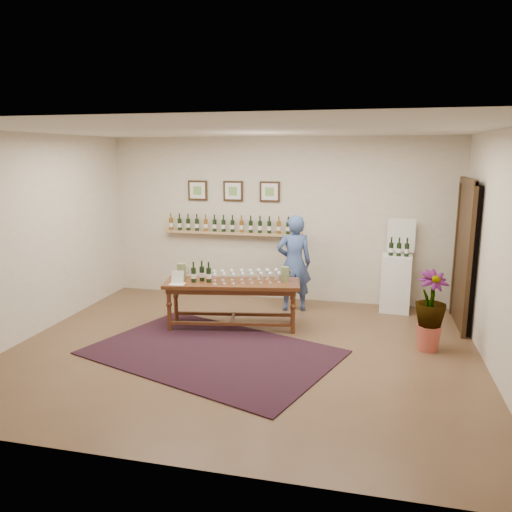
% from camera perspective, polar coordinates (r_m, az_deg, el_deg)
% --- Properties ---
extents(ground, '(6.00, 6.00, 0.00)m').
position_cam_1_polar(ground, '(6.61, -1.61, -10.76)').
color(ground, brown).
rests_on(ground, ground).
extents(room_shell, '(6.00, 6.00, 6.00)m').
position_cam_1_polar(room_shell, '(7.91, 16.89, 0.94)').
color(room_shell, beige).
rests_on(room_shell, ground).
extents(rug, '(3.52, 2.91, 0.02)m').
position_cam_1_polar(rug, '(6.56, -5.05, -10.90)').
color(rug, '#3F140B').
rests_on(rug, ground).
extents(tasting_table, '(2.03, 0.95, 0.69)m').
position_cam_1_polar(tasting_table, '(7.29, -2.74, -3.73)').
color(tasting_table, '#441E11').
rests_on(tasting_table, ground).
extents(table_glasses, '(1.25, 0.67, 0.17)m').
position_cam_1_polar(table_glasses, '(7.25, -1.11, -2.26)').
color(table_glasses, silver).
rests_on(table_glasses, tasting_table).
extents(table_bottles, '(0.28, 0.19, 0.28)m').
position_cam_1_polar(table_bottles, '(7.28, -6.25, -1.85)').
color(table_bottles, black).
rests_on(table_bottles, tasting_table).
extents(pitcher_left, '(0.19, 0.19, 0.24)m').
position_cam_1_polar(pitcher_left, '(7.44, -8.49, -1.74)').
color(pitcher_left, olive).
rests_on(pitcher_left, tasting_table).
extents(pitcher_right, '(0.17, 0.17, 0.21)m').
position_cam_1_polar(pitcher_right, '(7.27, 3.33, -2.06)').
color(pitcher_right, olive).
rests_on(pitcher_right, tasting_table).
extents(menu_card, '(0.23, 0.18, 0.19)m').
position_cam_1_polar(menu_card, '(7.20, -8.95, -2.41)').
color(menu_card, white).
rests_on(menu_card, tasting_table).
extents(display_pedestal, '(0.49, 0.49, 0.92)m').
position_cam_1_polar(display_pedestal, '(8.40, 15.68, -3.00)').
color(display_pedestal, white).
rests_on(display_pedestal, ground).
extents(pedestal_bottles, '(0.34, 0.11, 0.33)m').
position_cam_1_polar(pedestal_bottles, '(8.21, 16.04, 1.14)').
color(pedestal_bottles, black).
rests_on(pedestal_bottles, display_pedestal).
extents(info_sign, '(0.44, 0.05, 0.60)m').
position_cam_1_polar(info_sign, '(8.40, 16.26, 2.28)').
color(info_sign, white).
rests_on(info_sign, display_pedestal).
extents(potted_plant, '(0.64, 0.64, 0.91)m').
position_cam_1_polar(potted_plant, '(6.83, 19.29, -5.93)').
color(potted_plant, '#B44C3C').
rests_on(potted_plant, ground).
extents(person, '(0.65, 0.52, 1.57)m').
position_cam_1_polar(person, '(8.06, 4.36, -0.83)').
color(person, '#3D5691').
rests_on(person, ground).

